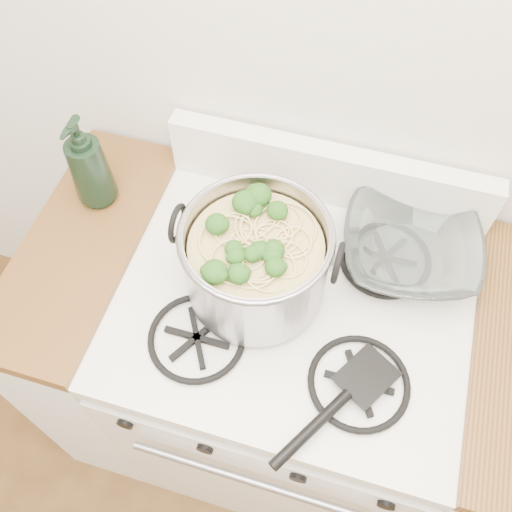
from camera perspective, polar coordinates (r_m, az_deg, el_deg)
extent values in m
plane|color=silver|center=(1.13, 9.84, 21.77)|extent=(3.60, 0.00, 3.60)
cube|color=white|center=(1.70, 2.88, -12.27)|extent=(0.76, 0.65, 0.81)
cube|color=white|center=(1.26, 3.80, -4.80)|extent=(0.76, 0.65, 0.04)
cube|color=black|center=(1.60, -0.23, -22.23)|extent=(0.58, 0.02, 0.46)
cube|color=black|center=(1.23, 3.88, -4.11)|extent=(0.60, 0.56, 0.02)
cylinder|color=black|center=(1.30, -12.80, -15.69)|extent=(0.04, 0.03, 0.04)
cylinder|color=black|center=(1.26, -4.99, -18.26)|extent=(0.04, 0.03, 0.04)
cylinder|color=black|center=(1.24, 4.33, -20.83)|extent=(0.04, 0.03, 0.04)
cylinder|color=black|center=(1.26, 12.96, -22.69)|extent=(0.04, 0.03, 0.04)
cube|color=silver|center=(1.76, -13.24, -7.18)|extent=(0.25, 0.65, 0.88)
cube|color=#502B13|center=(1.37, -16.95, 1.11)|extent=(0.25, 0.65, 0.04)
cylinder|color=#96959D|center=(1.15, 0.00, -0.52)|extent=(0.29, 0.29, 0.19)
torus|color=#96959D|center=(1.07, 0.00, 2.11)|extent=(0.30, 0.30, 0.01)
torus|color=black|center=(1.13, -7.84, 3.26)|extent=(0.01, 0.08, 0.08)
torus|color=black|center=(1.08, 8.20, -0.69)|extent=(0.01, 0.08, 0.08)
cylinder|color=tan|center=(1.16, 0.00, -1.01)|extent=(0.27, 0.27, 0.16)
sphere|color=#204C14|center=(1.08, 0.00, 1.65)|extent=(0.04, 0.04, 0.04)
sphere|color=#204C14|center=(1.08, 0.00, 1.65)|extent=(0.04, 0.04, 0.04)
sphere|color=#204C14|center=(1.08, 0.00, 1.65)|extent=(0.04, 0.04, 0.04)
sphere|color=#204C14|center=(1.08, 0.00, 1.65)|extent=(0.04, 0.04, 0.04)
sphere|color=#204C14|center=(1.08, 0.00, 1.65)|extent=(0.04, 0.04, 0.04)
sphere|color=#204C14|center=(1.08, 0.00, 1.65)|extent=(0.04, 0.04, 0.04)
sphere|color=#204C14|center=(1.08, 0.00, 1.65)|extent=(0.04, 0.04, 0.04)
sphere|color=#204C14|center=(1.08, 0.00, 1.65)|extent=(0.04, 0.04, 0.04)
sphere|color=#204C14|center=(1.08, 0.00, 1.65)|extent=(0.04, 0.04, 0.04)
sphere|color=#204C14|center=(1.08, 0.00, 1.65)|extent=(0.04, 0.04, 0.04)
sphere|color=#204C14|center=(1.08, 0.00, 1.65)|extent=(0.04, 0.04, 0.04)
sphere|color=#204C14|center=(1.08, 0.00, 1.65)|extent=(0.04, 0.04, 0.04)
sphere|color=#204C14|center=(1.08, 0.00, 1.65)|extent=(0.04, 0.04, 0.04)
sphere|color=#204C14|center=(1.08, 0.00, 1.65)|extent=(0.04, 0.04, 0.04)
imported|color=white|center=(1.30, 15.01, 0.38)|extent=(0.14, 0.14, 0.03)
imported|color=black|center=(1.33, -16.52, 8.97)|extent=(0.10, 0.10, 0.25)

